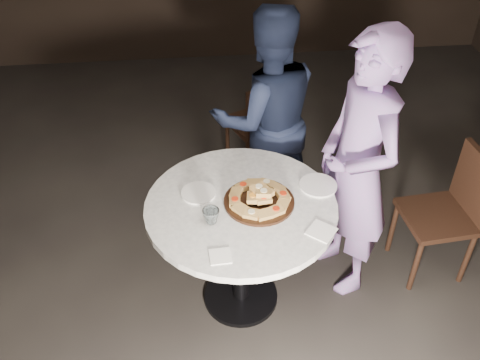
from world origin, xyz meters
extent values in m
plane|color=black|center=(0.00, 0.00, 0.00)|extent=(7.00, 7.00, 0.00)
cylinder|color=black|center=(-0.12, 0.02, 0.02)|extent=(0.57, 0.57, 0.03)
cylinder|color=black|center=(-0.12, 0.02, 0.40)|extent=(0.12, 0.12, 0.73)
cylinder|color=silver|center=(-0.12, 0.02, 0.77)|extent=(1.30, 1.30, 0.04)
cylinder|color=black|center=(-0.02, 0.03, 0.80)|extent=(0.50, 0.50, 0.02)
cube|color=#A97E41|center=(0.11, 0.04, 0.82)|extent=(0.08, 0.09, 0.04)
cylinder|color=red|center=(0.11, 0.04, 0.84)|extent=(0.05, 0.05, 0.01)
cube|color=#A97E41|center=(0.09, 0.10, 0.82)|extent=(0.10, 0.10, 0.04)
cube|color=#A97E41|center=(0.04, 0.15, 0.82)|extent=(0.10, 0.09, 0.04)
cylinder|color=beige|center=(0.04, 0.15, 0.84)|extent=(0.05, 0.05, 0.01)
cube|color=#A97E41|center=(-0.03, 0.16, 0.82)|extent=(0.09, 0.07, 0.04)
cube|color=#A97E41|center=(-0.09, 0.13, 0.82)|extent=(0.10, 0.10, 0.04)
cylinder|color=red|center=(-0.09, 0.13, 0.84)|extent=(0.05, 0.05, 0.01)
cube|color=#A97E41|center=(-0.14, 0.08, 0.82)|extent=(0.09, 0.10, 0.04)
cube|color=#A97E41|center=(-0.15, 0.01, 0.82)|extent=(0.07, 0.09, 0.04)
cylinder|color=red|center=(-0.15, 0.01, 0.84)|extent=(0.04, 0.04, 0.01)
cube|color=#A97E41|center=(-0.13, -0.05, 0.82)|extent=(0.10, 0.10, 0.04)
cube|color=#A97E41|center=(-0.08, -0.10, 0.82)|extent=(0.10, 0.09, 0.04)
cylinder|color=beige|center=(-0.08, -0.10, 0.84)|extent=(0.05, 0.05, 0.01)
cube|color=#A97E41|center=(-0.01, -0.11, 0.82)|extent=(0.09, 0.08, 0.04)
cube|color=#A97E41|center=(0.06, -0.08, 0.82)|extent=(0.10, 0.09, 0.04)
cylinder|color=red|center=(0.06, -0.08, 0.84)|extent=(0.05, 0.05, 0.01)
cube|color=#A97E41|center=(0.10, -0.03, 0.82)|extent=(0.09, 0.10, 0.04)
cube|color=#A97E41|center=(0.02, 0.04, 0.85)|extent=(0.10, 0.10, 0.03)
cylinder|color=#2D6B1E|center=(0.02, 0.04, 0.87)|extent=(0.05, 0.05, 0.01)
cube|color=#A97E41|center=(-0.04, 0.06, 0.85)|extent=(0.06, 0.08, 0.03)
cylinder|color=beige|center=(-0.04, 0.06, 0.87)|extent=(0.04, 0.04, 0.01)
cube|color=#A97E41|center=(-0.06, 0.01, 0.85)|extent=(0.07, 0.09, 0.03)
cylinder|color=orange|center=(-0.06, 0.01, 0.87)|extent=(0.04, 0.04, 0.01)
cube|color=#A97E41|center=(0.00, -0.01, 0.85)|extent=(0.09, 0.07, 0.03)
cylinder|color=red|center=(0.00, -0.01, 0.87)|extent=(0.04, 0.04, 0.01)
cube|color=#A97E41|center=(0.02, 0.04, 0.85)|extent=(0.10, 0.10, 0.03)
cylinder|color=#2D6B1E|center=(0.02, 0.04, 0.87)|extent=(0.05, 0.05, 0.01)
cube|color=#A97E41|center=(0.00, 0.00, 0.88)|extent=(0.09, 0.07, 0.03)
cylinder|color=beige|center=(0.00, 0.00, 0.90)|extent=(0.04, 0.04, 0.01)
cube|color=#A97E41|center=(-0.02, 0.04, 0.88)|extent=(0.10, 0.09, 0.03)
cylinder|color=beige|center=(-0.02, 0.04, 0.90)|extent=(0.05, 0.05, 0.01)
cylinder|color=white|center=(-0.35, 0.14, 0.80)|extent=(0.24, 0.24, 0.01)
cylinder|color=white|center=(0.33, 0.13, 0.80)|extent=(0.29, 0.29, 0.01)
imported|color=silver|center=(-0.29, -0.10, 0.83)|extent=(0.12, 0.12, 0.08)
cube|color=white|center=(-0.26, -0.35, 0.80)|extent=(0.11, 0.11, 0.01)
cube|color=white|center=(0.27, -0.23, 0.80)|extent=(0.18, 0.18, 0.01)
cube|color=black|center=(0.14, 1.41, 0.42)|extent=(0.51, 0.51, 0.04)
cube|color=black|center=(0.22, 1.23, 0.63)|extent=(0.37, 0.19, 0.42)
cylinder|color=black|center=(0.23, 1.63, 0.21)|extent=(0.04, 0.04, 0.42)
cylinder|color=black|center=(-0.08, 1.50, 0.21)|extent=(0.04, 0.04, 0.42)
cylinder|color=black|center=(0.36, 1.33, 0.21)|extent=(0.04, 0.04, 0.42)
cylinder|color=black|center=(0.06, 1.19, 0.21)|extent=(0.04, 0.04, 0.42)
cube|color=black|center=(1.14, 0.18, 0.44)|extent=(0.44, 0.44, 0.04)
cube|color=black|center=(1.34, 0.20, 0.66)|extent=(0.07, 0.41, 0.44)
cylinder|color=black|center=(0.95, 0.34, 0.22)|extent=(0.04, 0.04, 0.44)
cylinder|color=black|center=(0.98, -0.01, 0.22)|extent=(0.04, 0.04, 0.44)
cylinder|color=black|center=(1.30, 0.37, 0.22)|extent=(0.04, 0.04, 0.44)
cylinder|color=black|center=(1.33, 0.02, 0.22)|extent=(0.04, 0.04, 0.44)
imported|color=#141B32|center=(0.14, 0.89, 0.79)|extent=(0.83, 0.69, 1.58)
imported|color=#7F66A5|center=(0.57, 0.18, 0.85)|extent=(0.56, 0.71, 1.71)
camera|label=1|loc=(-0.35, -2.15, 2.72)|focal=40.00mm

